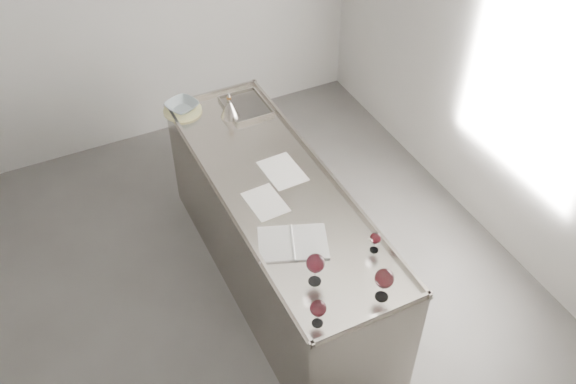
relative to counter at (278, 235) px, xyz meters
name	(u,v)px	position (x,y,z in m)	size (l,w,h in m)	color
room_shell	(218,184)	(-0.50, -0.30, 0.93)	(4.54, 5.04, 2.84)	#494745
counter	(278,235)	(0.00, 0.00, 0.00)	(0.77, 2.42, 0.97)	gray
wine_glass_left	(318,309)	(-0.28, -1.08, 0.59)	(0.09, 0.09, 0.18)	white
wine_glass_middle	(315,264)	(-0.15, -0.82, 0.62)	(0.11, 0.11, 0.21)	white
wine_glass_right	(384,279)	(0.13, -1.08, 0.62)	(0.11, 0.11, 0.21)	white
wine_glass_small	(375,239)	(0.27, -0.76, 0.56)	(0.07, 0.07, 0.14)	white
notebook	(293,243)	(-0.13, -0.51, 0.47)	(0.49, 0.42, 0.02)	silver
loose_paper_top	(265,202)	(-0.13, -0.11, 0.47)	(0.21, 0.30, 0.00)	white
loose_paper_under	(283,171)	(0.10, 0.12, 0.47)	(0.24, 0.34, 0.00)	white
trivet	(183,110)	(-0.28, 1.08, 0.48)	(0.29, 0.29, 0.02)	beige
ceramic_bowl	(182,106)	(-0.28, 1.08, 0.52)	(0.23, 0.23, 0.06)	#93A4AB
wine_funnel	(230,109)	(0.02, 0.86, 0.53)	(0.15, 0.15, 0.21)	#AAA098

